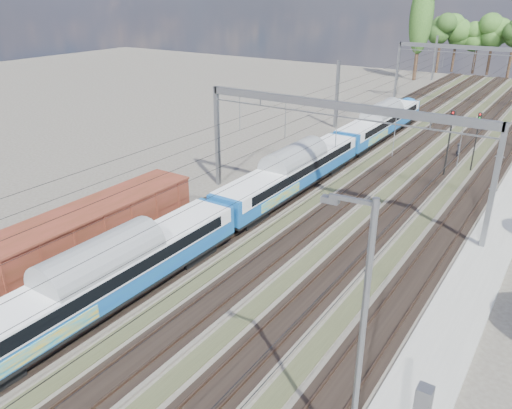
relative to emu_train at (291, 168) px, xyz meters
The scene contains 10 objects.
track_bed 14.73m from the emu_train, 71.95° to the left, with size 21.00×130.00×0.34m.
platform 20.08m from the emu_train, 34.16° to the right, with size 3.00×70.00×0.30m, color gray.
catenary 22.36m from the emu_train, 77.33° to the left, with size 25.65×130.00×9.00m.
poplar 68.19m from the emu_train, 98.52° to the left, with size 4.40×4.40×19.04m.
emu_train is the anchor object (origin of this frame).
freight_boxcar 18.20m from the emu_train, 104.32° to the right, with size 3.23×15.58×4.02m.
worker 21.58m from the emu_train, 63.55° to the left, with size 0.59×0.38×1.60m, color black.
signal_near 15.90m from the emu_train, 51.18° to the left, with size 0.45×0.41×6.45m.
signal_far 19.58m from the emu_train, 53.24° to the left, with size 0.38×0.35×5.87m.
lamp_post 27.36m from the emu_train, 55.63° to the right, with size 1.85×0.33×11.09m.
Camera 1 is at (15.39, -4.21, 16.63)m, focal length 35.00 mm.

